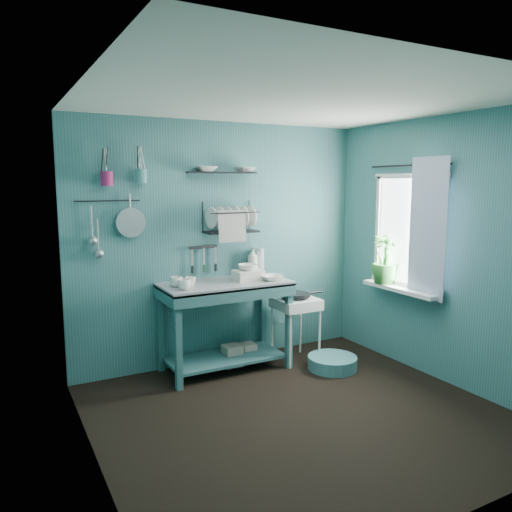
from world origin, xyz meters
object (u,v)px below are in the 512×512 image
work_counter (225,326)px  storage_tin_small (248,352)px  mug_right (177,282)px  hotplate_stand (296,329)px  mug_left (184,285)px  floor_basin (332,363)px  frying_pan (296,295)px  dish_rack (231,217)px  soap_bottle (253,261)px  mug_mid (191,282)px  storage_tin_large (232,355)px  potted_plant (385,259)px  wash_tub (248,275)px  utensil_cup_magenta (107,179)px  water_bottle (260,261)px  colander (131,223)px  utensil_cup_teal (141,176)px

work_counter → storage_tin_small: size_ratio=6.39×
mug_right → hotplate_stand: 1.42m
mug_left → floor_basin: bearing=-13.7°
hotplate_stand → floor_basin: (0.19, -0.40, -0.27)m
mug_right → frying_pan: 1.30m
dish_rack → soap_bottle: bearing=5.5°
hotplate_stand → soap_bottle: bearing=138.7°
storage_tin_small → floor_basin: storage_tin_small is taller
mug_left → frying_pan: 1.27m
mug_left → hotplate_stand: bearing=2.0°
mug_left → mug_mid: size_ratio=1.23×
mug_mid → work_counter: bearing=9.0°
frying_pan → storage_tin_small: size_ratio=1.50×
mug_mid → storage_tin_large: 0.98m
hotplate_stand → frying_pan: frying_pan is taller
potted_plant → wash_tub: bearing=160.1°
utensil_cup_magenta → potted_plant: 2.90m
water_bottle → potted_plant: potted_plant is taller
dish_rack → floor_basin: 1.81m
soap_bottle → dish_rack: size_ratio=0.54×
water_bottle → colander: 1.45m
mug_left → hotplate_stand: 1.39m
soap_bottle → work_counter: bearing=-154.5°
floor_basin → work_counter: bearing=152.0°
water_bottle → frying_pan: 0.53m
storage_tin_large → colander: bearing=168.2°
floor_basin → frying_pan: bearing=116.0°
potted_plant → hotplate_stand: bearing=154.7°
mug_mid → mug_right: size_ratio=0.81×
wash_tub → storage_tin_small: bearing=63.4°
mug_mid → storage_tin_small: 1.10m
frying_pan → floor_basin: size_ratio=0.60×
water_bottle → utensil_cup_teal: size_ratio=2.15×
work_counter → wash_tub: wash_tub is taller
mug_mid → soap_bottle: 0.85m
mug_mid → water_bottle: size_ratio=0.36×
utensil_cup_teal → colander: size_ratio=0.46×
water_bottle → floor_basin: 1.30m
mug_mid → floor_basin: (1.34, -0.45, -0.89)m
wash_tub → soap_bottle: soap_bottle is taller
frying_pan → utensil_cup_magenta: bearing=169.7°
mug_mid → storage_tin_large: mug_mid is taller
water_bottle → utensil_cup_magenta: bearing=-179.9°
floor_basin → wash_tub: bearing=145.4°
work_counter → utensil_cup_magenta: utensil_cup_magenta is taller
mug_right → utensil_cup_teal: bearing=138.7°
work_counter → utensil_cup_magenta: bearing=159.7°
work_counter → storage_tin_small: work_counter is taller
water_bottle → utensil_cup_magenta: (-1.58, -0.00, 0.87)m
work_counter → colander: size_ratio=4.57×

